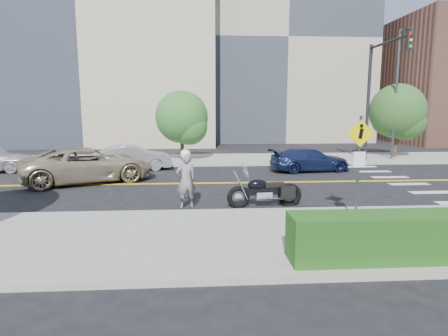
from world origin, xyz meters
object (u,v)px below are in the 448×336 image
parked_car_silver (132,158)px  parked_car_blue (310,160)px  pedestrian_sign (359,157)px  suv (88,165)px  motorcycle (265,184)px  motorcyclist (186,179)px

parked_car_silver → parked_car_blue: size_ratio=0.98×
pedestrian_sign → suv: pedestrian_sign is taller
parked_car_silver → parked_car_blue: 9.66m
suv → motorcycle: bearing=-147.1°
parked_car_silver → suv: bearing=144.9°
pedestrian_sign → parked_car_blue: 9.49m
motorcycle → suv: suv is taller
pedestrian_sign → suv: (-9.67, 6.99, -1.16)m
motorcyclist → pedestrian_sign: bearing=141.8°
pedestrian_sign → parked_car_silver: pedestrian_sign is taller
suv → parked_car_silver: (1.43, 3.25, -0.11)m
motorcyclist → parked_car_silver: (-3.21, 8.15, -0.31)m
parked_car_blue → motorcycle: bearing=144.6°
pedestrian_sign → parked_car_silver: (-8.24, 10.24, -1.27)m
pedestrian_sign → suv: bearing=144.1°
motorcycle → suv: bearing=141.0°
motorcyclist → suv: size_ratio=0.35×
parked_car_silver → pedestrian_sign: bearing=-152.5°
pedestrian_sign → motorcyclist: size_ratio=1.49×
motorcycle → parked_car_silver: motorcycle is taller
motorcycle → suv: (-7.35, 4.88, 0.03)m
suv → parked_car_silver: suv is taller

